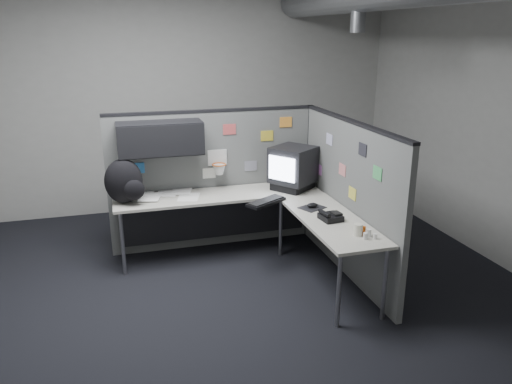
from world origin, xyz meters
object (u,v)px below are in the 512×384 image
object	(u,v)px
monitor	(293,168)
phone	(330,217)
desk	(247,210)
backpack	(125,182)
keyboard	(266,202)

from	to	relation	value
monitor	phone	world-z (taller)	monitor
monitor	phone	size ratio (longest dim) A/B	2.72
phone	monitor	bearing A→B (deg)	93.60
desk	phone	xyz separation A→B (m)	(0.61, -0.82, 0.15)
monitor	backpack	bearing A→B (deg)	-171.98
phone	backpack	bearing A→B (deg)	154.03
keyboard	phone	distance (m)	0.78
phone	keyboard	bearing A→B (deg)	128.52
desk	keyboard	distance (m)	0.28
monitor	keyboard	distance (m)	0.65
monitor	keyboard	world-z (taller)	monitor
desk	keyboard	world-z (taller)	keyboard
phone	backpack	xyz separation A→B (m)	(-1.87, 1.06, 0.20)
keyboard	backpack	bearing A→B (deg)	177.53
desk	keyboard	size ratio (longest dim) A/B	4.79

